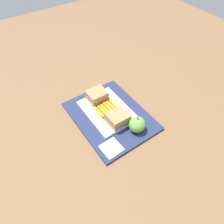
# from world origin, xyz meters

# --- Properties ---
(ground_plane) EXTENTS (2.40, 2.40, 0.00)m
(ground_plane) POSITION_xyz_m (0.00, 0.00, 0.00)
(ground_plane) COLOR brown
(lunchbag_mat) EXTENTS (0.36, 0.28, 0.01)m
(lunchbag_mat) POSITION_xyz_m (0.00, 0.00, 0.01)
(lunchbag_mat) COLOR navy
(lunchbag_mat) RESTS_ON ground_plane
(food_tray) EXTENTS (0.23, 0.17, 0.01)m
(food_tray) POSITION_xyz_m (-0.03, 0.00, 0.02)
(food_tray) COLOR white
(food_tray) RESTS_ON lunchbag_mat
(sandwich_half_left) EXTENTS (0.07, 0.08, 0.04)m
(sandwich_half_left) POSITION_xyz_m (-0.10, 0.00, 0.04)
(sandwich_half_left) COLOR #9E7A4C
(sandwich_half_left) RESTS_ON food_tray
(sandwich_half_right) EXTENTS (0.07, 0.08, 0.04)m
(sandwich_half_right) POSITION_xyz_m (0.05, 0.00, 0.04)
(sandwich_half_right) COLOR #9E7A4C
(sandwich_half_right) RESTS_ON food_tray
(carrot_sticks_bundle) EXTENTS (0.08, 0.09, 0.02)m
(carrot_sticks_bundle) POSITION_xyz_m (-0.02, 0.00, 0.03)
(carrot_sticks_bundle) COLOR orange
(carrot_sticks_bundle) RESTS_ON food_tray
(apple) EXTENTS (0.06, 0.06, 0.08)m
(apple) POSITION_xyz_m (0.12, 0.04, 0.04)
(apple) COLOR #66B742
(apple) RESTS_ON lunchbag_mat
(paper_napkin) EXTENTS (0.07, 0.07, 0.00)m
(paper_napkin) POSITION_xyz_m (0.14, -0.09, 0.01)
(paper_napkin) COLOR white
(paper_napkin) RESTS_ON lunchbag_mat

